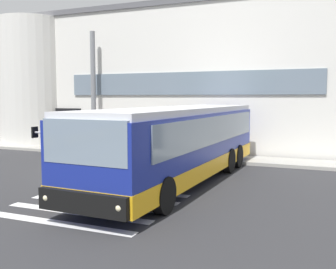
{
  "coord_description": "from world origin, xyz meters",
  "views": [
    {
      "loc": [
        8.04,
        -13.41,
        3.05
      ],
      "look_at": [
        1.9,
        1.5,
        1.5
      ],
      "focal_mm": 41.18,
      "sensor_mm": 36.0,
      "label": 1
    }
  ],
  "objects_px": {
    "bus_main_foreground": "(179,145)",
    "passenger_near_column": "(102,133)",
    "passenger_by_doorway": "(108,134)",
    "entry_support_column": "(93,90)"
  },
  "relations": [
    {
      "from": "entry_support_column",
      "to": "passenger_near_column",
      "type": "relative_size",
      "value": 3.96
    },
    {
      "from": "bus_main_foreground",
      "to": "passenger_near_column",
      "type": "height_order",
      "value": "bus_main_foreground"
    },
    {
      "from": "bus_main_foreground",
      "to": "passenger_by_doorway",
      "type": "distance_m",
      "value": 7.58
    },
    {
      "from": "bus_main_foreground",
      "to": "passenger_by_doorway",
      "type": "bearing_deg",
      "value": 140.69
    },
    {
      "from": "entry_support_column",
      "to": "passenger_near_column",
      "type": "height_order",
      "value": "entry_support_column"
    },
    {
      "from": "bus_main_foreground",
      "to": "passenger_near_column",
      "type": "relative_size",
      "value": 6.85
    },
    {
      "from": "entry_support_column",
      "to": "passenger_by_doorway",
      "type": "height_order",
      "value": "entry_support_column"
    },
    {
      "from": "passenger_near_column",
      "to": "passenger_by_doorway",
      "type": "xyz_separation_m",
      "value": [
        0.82,
        -0.7,
        0.03
      ]
    },
    {
      "from": "bus_main_foreground",
      "to": "passenger_near_column",
      "type": "distance_m",
      "value": 8.66
    },
    {
      "from": "entry_support_column",
      "to": "bus_main_foreground",
      "type": "xyz_separation_m",
      "value": [
        7.48,
        -5.92,
        -2.13
      ]
    }
  ]
}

